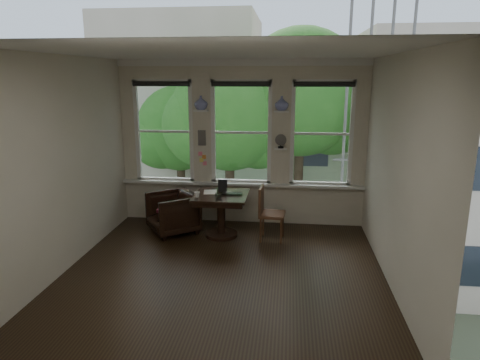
# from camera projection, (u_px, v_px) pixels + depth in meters

# --- Properties ---
(ground) EXTENTS (4.50, 4.50, 0.00)m
(ground) POSITION_uv_depth(u_px,v_px,m) (224.00, 272.00, 6.07)
(ground) COLOR black
(ground) RESTS_ON ground
(ceiling) EXTENTS (4.50, 4.50, 0.00)m
(ceiling) POSITION_uv_depth(u_px,v_px,m) (221.00, 52.00, 5.35)
(ceiling) COLOR silver
(ceiling) RESTS_ON ground
(wall_back) EXTENTS (4.50, 0.00, 4.50)m
(wall_back) POSITION_uv_depth(u_px,v_px,m) (241.00, 143.00, 7.88)
(wall_back) COLOR beige
(wall_back) RESTS_ON ground
(wall_front) EXTENTS (4.50, 0.00, 4.50)m
(wall_front) POSITION_uv_depth(u_px,v_px,m) (180.00, 227.00, 3.54)
(wall_front) COLOR beige
(wall_front) RESTS_ON ground
(wall_left) EXTENTS (0.00, 4.50, 4.50)m
(wall_left) POSITION_uv_depth(u_px,v_px,m) (63.00, 165.00, 5.96)
(wall_left) COLOR beige
(wall_left) RESTS_ON ground
(wall_right) EXTENTS (0.00, 4.50, 4.50)m
(wall_right) POSITION_uv_depth(u_px,v_px,m) (396.00, 174.00, 5.46)
(wall_right) COLOR beige
(wall_right) RESTS_ON ground
(window_left) EXTENTS (1.10, 0.12, 1.90)m
(window_left) POSITION_uv_depth(u_px,v_px,m) (165.00, 131.00, 8.00)
(window_left) COLOR white
(window_left) RESTS_ON ground
(window_center) EXTENTS (1.10, 0.12, 1.90)m
(window_center) POSITION_uv_depth(u_px,v_px,m) (241.00, 132.00, 7.83)
(window_center) COLOR white
(window_center) RESTS_ON ground
(window_right) EXTENTS (1.10, 0.12, 1.90)m
(window_right) POSITION_uv_depth(u_px,v_px,m) (322.00, 134.00, 7.67)
(window_right) COLOR white
(window_right) RESTS_ON ground
(shelf_left) EXTENTS (0.26, 0.16, 0.03)m
(shelf_left) POSITION_uv_depth(u_px,v_px,m) (201.00, 111.00, 7.72)
(shelf_left) COLOR white
(shelf_left) RESTS_ON ground
(shelf_right) EXTENTS (0.26, 0.16, 0.03)m
(shelf_right) POSITION_uv_depth(u_px,v_px,m) (282.00, 111.00, 7.56)
(shelf_right) COLOR white
(shelf_right) RESTS_ON ground
(intercom) EXTENTS (0.14, 0.06, 0.28)m
(intercom) POSITION_uv_depth(u_px,v_px,m) (202.00, 138.00, 7.87)
(intercom) COLOR #59544F
(intercom) RESTS_ON ground
(sticky_notes) EXTENTS (0.16, 0.01, 0.24)m
(sticky_notes) POSITION_uv_depth(u_px,v_px,m) (202.00, 156.00, 7.96)
(sticky_notes) COLOR pink
(sticky_notes) RESTS_ON ground
(desk_fan) EXTENTS (0.20, 0.20, 0.24)m
(desk_fan) POSITION_uv_depth(u_px,v_px,m) (281.00, 143.00, 7.68)
(desk_fan) COLOR #59544F
(desk_fan) RESTS_ON ground
(vase_left) EXTENTS (0.24, 0.24, 0.25)m
(vase_left) POSITION_uv_depth(u_px,v_px,m) (201.00, 103.00, 7.69)
(vase_left) COLOR white
(vase_left) RESTS_ON shelf_left
(vase_right) EXTENTS (0.24, 0.24, 0.25)m
(vase_right) POSITION_uv_depth(u_px,v_px,m) (282.00, 103.00, 7.53)
(vase_right) COLOR white
(vase_right) RESTS_ON shelf_right
(table) EXTENTS (0.90, 0.90, 0.75)m
(table) POSITION_uv_depth(u_px,v_px,m) (221.00, 215.00, 7.36)
(table) COLOR black
(table) RESTS_ON ground
(armchair_left) EXTENTS (1.09, 1.09, 0.72)m
(armchair_left) POSITION_uv_depth(u_px,v_px,m) (173.00, 213.00, 7.54)
(armchair_left) COLOR black
(armchair_left) RESTS_ON ground
(cushion_red) EXTENTS (0.45, 0.45, 0.06)m
(cushion_red) POSITION_uv_depth(u_px,v_px,m) (173.00, 208.00, 7.52)
(cushion_red) COLOR maroon
(cushion_red) RESTS_ON armchair_left
(side_chair_right) EXTENTS (0.45, 0.45, 0.92)m
(side_chair_right) POSITION_uv_depth(u_px,v_px,m) (272.00, 214.00, 7.17)
(side_chair_right) COLOR #442B18
(side_chair_right) RESTS_ON ground
(laptop) EXTENTS (0.34, 0.22, 0.03)m
(laptop) POSITION_uv_depth(u_px,v_px,m) (232.00, 194.00, 7.21)
(laptop) COLOR black
(laptop) RESTS_ON table
(mug) EXTENTS (0.12, 0.12, 0.09)m
(mug) POSITION_uv_depth(u_px,v_px,m) (197.00, 194.00, 7.09)
(mug) COLOR white
(mug) RESTS_ON table
(drinking_glass) EXTENTS (0.13, 0.13, 0.09)m
(drinking_glass) POSITION_uv_depth(u_px,v_px,m) (218.00, 195.00, 7.05)
(drinking_glass) COLOR white
(drinking_glass) RESTS_ON table
(tablet) EXTENTS (0.16, 0.08, 0.22)m
(tablet) POSITION_uv_depth(u_px,v_px,m) (223.00, 186.00, 7.39)
(tablet) COLOR black
(tablet) RESTS_ON table
(papers) EXTENTS (0.26, 0.33, 0.00)m
(papers) POSITION_uv_depth(u_px,v_px,m) (210.00, 192.00, 7.41)
(papers) COLOR silver
(papers) RESTS_ON table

